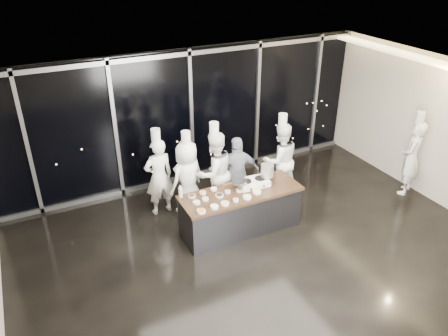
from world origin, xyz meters
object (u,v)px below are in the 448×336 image
at_px(chef_far_left, 159,176).
at_px(chef_left, 188,178).
at_px(chef_side, 411,157).
at_px(chef_center, 215,172).
at_px(stove, 253,183).
at_px(chef_right, 280,160).
at_px(frying_pan, 239,181).
at_px(demo_counter, 240,211).
at_px(stock_pot, 267,170).
at_px(guest, 237,173).

bearing_deg(chef_far_left, chef_left, 146.84).
bearing_deg(chef_side, chef_center, -47.29).
bearing_deg(stove, chef_right, 36.83).
bearing_deg(chef_right, chef_far_left, -4.82).
distance_m(stove, chef_side, 3.89).
bearing_deg(frying_pan, stove, 1.51).
bearing_deg(chef_far_left, stove, 136.42).
height_order(demo_counter, stock_pot, stock_pot).
relative_size(chef_far_left, chef_left, 1.03).
distance_m(chef_center, chef_side, 4.54).
bearing_deg(chef_far_left, chef_right, 164.26).
height_order(chef_far_left, chef_side, chef_side).
bearing_deg(stock_pot, guest, 113.82).
relative_size(chef_center, chef_side, 1.02).
relative_size(stock_pot, chef_far_left, 0.13).
height_order(chef_center, chef_side, chef_center).
distance_m(demo_counter, chef_side, 4.24).
distance_m(stock_pot, chef_side, 3.59).
relative_size(frying_pan, chef_side, 0.27).
distance_m(guest, chef_side, 4.04).
xyz_separation_m(chef_center, chef_side, (4.34, -1.33, -0.01)).
height_order(chef_left, chef_side, chef_side).
xyz_separation_m(demo_counter, guest, (0.35, 0.81, 0.38)).
height_order(frying_pan, chef_right, chef_right).
distance_m(stove, stock_pot, 0.38).
distance_m(chef_left, chef_side, 5.12).
relative_size(stove, guest, 0.38).
bearing_deg(stock_pot, chef_far_left, 146.59).
distance_m(demo_counter, chef_left, 1.34).
distance_m(stock_pot, guest, 0.83).
xyz_separation_m(demo_counter, stock_pot, (0.66, 0.11, 0.72)).
bearing_deg(stock_pot, stove, 178.78).
distance_m(stove, frying_pan, 0.34).
xyz_separation_m(stove, chef_side, (3.86, -0.51, -0.06)).
height_order(chef_far_left, chef_left, chef_far_left).
bearing_deg(guest, chef_side, 173.73).
relative_size(chef_center, chef_right, 1.03).
bearing_deg(stove, chef_far_left, 145.16).
bearing_deg(stove, guest, 92.66).
relative_size(stock_pot, chef_center, 0.13).
bearing_deg(stock_pot, chef_center, 134.05).
bearing_deg(chef_left, chef_right, 155.09).
xyz_separation_m(demo_counter, stove, (0.34, 0.11, 0.51)).
bearing_deg(chef_right, frying_pan, 32.49).
distance_m(chef_far_left, chef_side, 5.72).
xyz_separation_m(chef_far_left, chef_right, (2.71, -0.50, 0.01)).
distance_m(chef_left, chef_right, 2.18).
relative_size(stock_pot, chef_right, 0.13).
bearing_deg(chef_center, guest, 155.29).
bearing_deg(guest, chef_left, -3.15).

